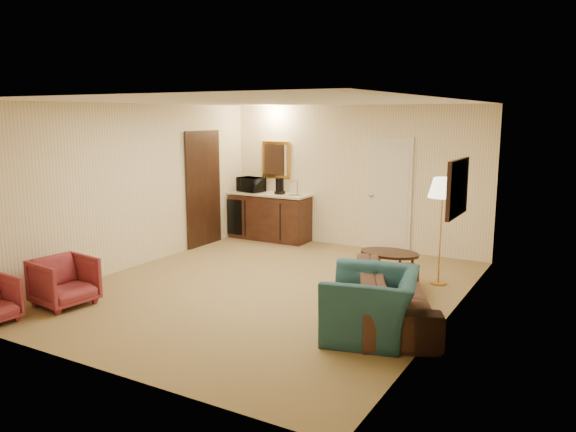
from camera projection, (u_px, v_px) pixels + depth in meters
name	position (u px, v px, depth m)	size (l,w,h in m)	color
ground	(268.00, 288.00, 7.95)	(6.00, 6.00, 0.00)	olive
room_walls	(289.00, 163.00, 8.35)	(5.02, 6.01, 2.61)	beige
wetbar_cabinet	(270.00, 216.00, 11.00)	(1.64, 0.58, 0.92)	#3D2113
sofa	(394.00, 286.00, 6.67)	(2.12, 0.62, 0.83)	black
teal_armchair	(372.00, 294.00, 6.17)	(1.11, 0.72, 0.97)	#1E464B
rose_chair_near	(64.00, 279.00, 7.19)	(0.67, 0.63, 0.69)	maroon
coffee_table	(389.00, 268.00, 8.07)	(0.86, 0.58, 0.49)	black
floor_lamp	(441.00, 231.00, 8.01)	(0.41, 0.41, 1.57)	#B8873D
waste_bin	(297.00, 236.00, 10.68)	(0.23, 0.23, 0.29)	black
microwave	(251.00, 183.00, 11.09)	(0.51, 0.29, 0.35)	black
coffee_maker	(280.00, 186.00, 10.75)	(0.16, 0.16, 0.31)	black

